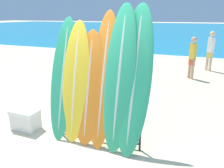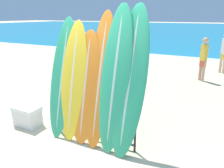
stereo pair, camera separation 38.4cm
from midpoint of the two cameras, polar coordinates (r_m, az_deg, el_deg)
name	(u,v)px [view 1 (the left image)]	position (r m, az deg, el deg)	size (l,w,h in m)	color
ground_plane	(67,158)	(3.99, -14.53, -18.34)	(160.00, 160.00, 0.00)	beige
ocean_water	(189,29)	(42.38, 19.19, 13.47)	(120.00, 60.00, 0.01)	teal
surfboard_rack	(96,118)	(4.12, -6.83, -8.89)	(1.73, 0.04, 0.89)	#28282D
surfboard_slot_0	(63,79)	(4.28, -15.14, 1.21)	(0.53, 0.70, 2.29)	#289E70
surfboard_slot_1	(75,83)	(4.10, -12.22, 0.32)	(0.54, 0.61, 2.23)	yellow
surfboard_slot_2	(88,89)	(3.99, -8.96, -1.21)	(0.56, 0.57, 2.07)	orange
surfboard_slot_3	(103,81)	(3.85, -5.13, 0.87)	(0.48, 0.72, 2.40)	orange
surfboard_slot_4	(119,79)	(3.71, -1.00, 1.28)	(0.55, 0.75, 2.52)	#289E70
surfboard_slot_5	(134,80)	(3.65, 2.87, 0.92)	(0.58, 0.85, 2.52)	#289E70
person_near_water	(68,66)	(6.47, -13.15, 4.58)	(0.28, 0.27, 1.66)	tan
person_mid_beach	(192,56)	(8.58, 19.09, 6.87)	(0.26, 0.26, 1.57)	tan
person_far_left	(78,57)	(7.37, -10.34, 6.82)	(0.30, 0.24, 1.77)	beige
person_far_right	(210,50)	(10.15, 23.35, 8.25)	(0.29, 0.27, 1.68)	beige
cooler_box	(26,120)	(5.02, -23.75, -8.56)	(0.57, 0.35, 0.44)	silver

